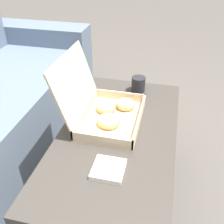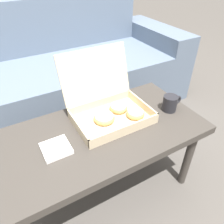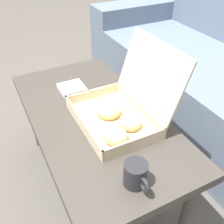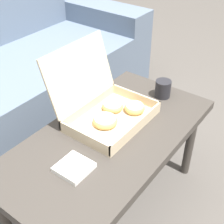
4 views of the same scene
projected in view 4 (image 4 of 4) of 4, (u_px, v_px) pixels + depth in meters
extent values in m
plane|color=#514C47|center=(90.00, 193.00, 1.63)|extent=(12.00, 12.00, 0.00)
cube|color=slate|center=(0.00, 113.00, 1.82)|extent=(1.85, 0.64, 0.45)
cube|color=slate|center=(98.00, 41.00, 2.51)|extent=(0.24, 0.84, 0.60)
cube|color=#3D3833|center=(109.00, 138.00, 1.31)|extent=(1.00, 0.51, 0.04)
cylinder|color=#3D3833|center=(190.00, 143.00, 1.63)|extent=(0.04, 0.04, 0.42)
cylinder|color=#3D3833|center=(5.00, 220.00, 1.25)|extent=(0.04, 0.04, 0.42)
cylinder|color=#3D3833|center=(128.00, 116.00, 1.82)|extent=(0.04, 0.04, 0.42)
cube|color=beige|center=(112.00, 121.00, 1.37)|extent=(0.38, 0.27, 0.01)
cube|color=beige|center=(137.00, 127.00, 1.29)|extent=(0.38, 0.01, 0.05)
cube|color=beige|center=(89.00, 105.00, 1.41)|extent=(0.38, 0.01, 0.05)
cube|color=beige|center=(84.00, 138.00, 1.23)|extent=(0.01, 0.27, 0.05)
cube|color=beige|center=(135.00, 97.00, 1.47)|extent=(0.01, 0.27, 0.05)
cube|color=beige|center=(80.00, 73.00, 1.35)|extent=(0.38, 0.09, 0.26)
torus|color=tan|center=(105.00, 121.00, 1.33)|extent=(0.11, 0.11, 0.03)
cylinder|color=white|center=(105.00, 119.00, 1.32)|extent=(0.09, 0.09, 0.01)
torus|color=tan|center=(135.00, 108.00, 1.41)|extent=(0.09, 0.09, 0.03)
cylinder|color=white|center=(135.00, 106.00, 1.40)|extent=(0.08, 0.08, 0.01)
torus|color=tan|center=(113.00, 106.00, 1.42)|extent=(0.10, 0.10, 0.03)
cylinder|color=white|center=(113.00, 105.00, 1.41)|extent=(0.08, 0.08, 0.01)
cylinder|color=#232328|center=(163.00, 89.00, 1.51)|extent=(0.08, 0.08, 0.08)
torus|color=#232328|center=(168.00, 84.00, 1.54)|extent=(0.05, 0.01, 0.05)
cube|color=white|center=(74.00, 167.00, 1.13)|extent=(0.12, 0.12, 0.02)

